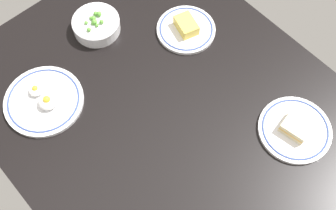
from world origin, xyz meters
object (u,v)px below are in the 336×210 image
Objects in this scene: plate_sandwich at (295,129)px; bowl_peas at (96,25)px; plate_cheese at (186,29)px; plate_eggs at (44,100)px.

plate_sandwich is 64.91cm from bowl_peas.
plate_cheese is 46.71cm from plate_eggs.
plate_cheese is 1.24× the size of bowl_peas.
bowl_peas is at bearing 46.90° from plate_cheese.
bowl_peas reaches higher than plate_eggs.
bowl_peas is at bearing 16.79° from plate_sandwich.
bowl_peas reaches higher than plate_sandwich.
bowl_peas is at bearing -69.24° from plate_eggs.
plate_cheese is 0.90× the size of plate_sandwich.
plate_cheese reaches higher than plate_sandwich.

